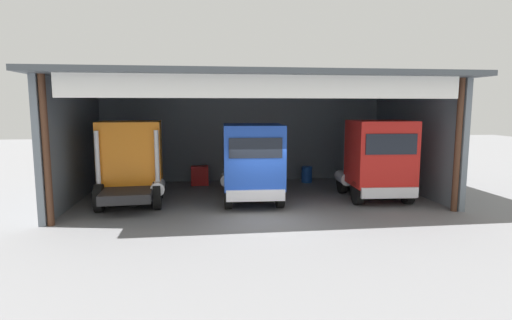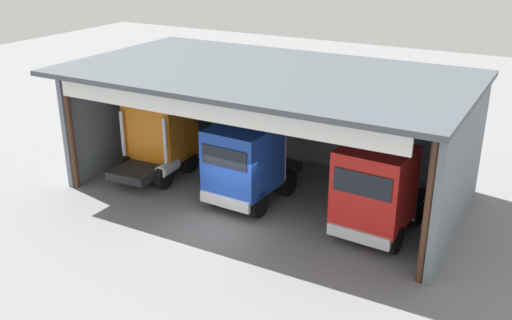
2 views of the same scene
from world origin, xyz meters
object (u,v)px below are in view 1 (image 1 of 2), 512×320
Objects in this scene: truck_red_center_right_bay at (377,159)px; oil_drum at (307,174)px; truck_blue_right_bay at (252,162)px; truck_orange_center_bay at (131,160)px; tool_cart at (200,176)px.

oil_drum is at bearing -63.81° from truck_red_center_right_bay.
truck_red_center_right_bay reaches higher than truck_blue_right_bay.
truck_red_center_right_bay is at bearing -8.59° from truck_orange_center_bay.
truck_blue_right_bay reaches higher than tool_cart.
tool_cart is (2.84, 3.68, -1.37)m from truck_orange_center_bay.
truck_red_center_right_bay is at bearing -30.69° from tool_cart.
truck_orange_center_bay is 4.44× the size of tool_cart.
truck_orange_center_bay is at bearing -127.66° from tool_cart.
truck_blue_right_bay is at bearing -12.60° from truck_orange_center_bay.
oil_drum is (8.64, 3.69, -1.44)m from truck_orange_center_bay.
truck_red_center_right_bay is at bearing -178.60° from truck_blue_right_bay.
tool_cart is at bearing 48.71° from truck_orange_center_bay.
truck_orange_center_bay is 4.84m from tool_cart.
truck_orange_center_bay is 9.51m from oil_drum.
truck_orange_center_bay is 5.13× the size of oil_drum.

